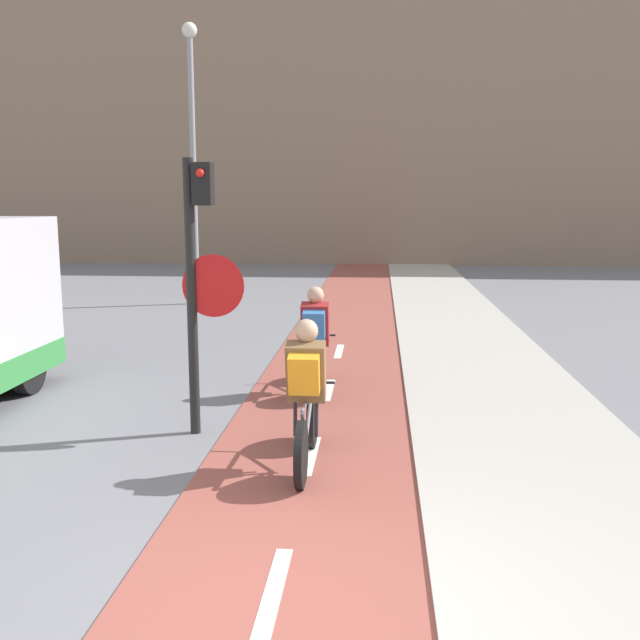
% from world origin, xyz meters
% --- Properties ---
extents(ground_plane, '(120.00, 120.00, 0.00)m').
position_xyz_m(ground_plane, '(0.00, 0.00, 0.00)').
color(ground_plane, slate).
extents(bike_lane, '(2.05, 60.00, 0.02)m').
position_xyz_m(bike_lane, '(0.00, 0.00, 0.01)').
color(bike_lane, brown).
rests_on(bike_lane, ground_plane).
extents(building_row_background, '(60.00, 5.20, 12.28)m').
position_xyz_m(building_row_background, '(0.00, 27.32, 6.15)').
color(building_row_background, '#89705B').
rests_on(building_row_background, ground_plane).
extents(traffic_light_pole, '(0.67, 0.25, 2.97)m').
position_xyz_m(traffic_light_pole, '(-1.25, 3.66, 1.84)').
color(traffic_light_pole, black).
rests_on(traffic_light_pole, ground_plane).
extents(street_lamp_far, '(0.36, 0.36, 6.65)m').
position_xyz_m(street_lamp_far, '(-3.85, 13.50, 4.08)').
color(street_lamp_far, gray).
rests_on(street_lamp_far, ground_plane).
extents(cyclist_near, '(0.46, 1.68, 1.44)m').
position_xyz_m(cyclist_near, '(-0.01, 2.71, 0.70)').
color(cyclist_near, black).
rests_on(cyclist_near, ground_plane).
extents(cyclist_far, '(0.46, 1.64, 1.42)m').
position_xyz_m(cyclist_far, '(-0.17, 5.43, 0.69)').
color(cyclist_far, black).
rests_on(cyclist_far, ground_plane).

